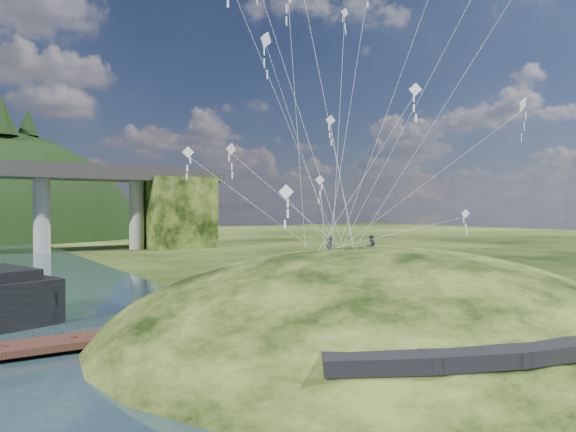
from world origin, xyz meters
TOP-DOWN VIEW (x-y plane):
  - ground at (0.00, 0.00)m, footprint 320.00×320.00m
  - grass_hill at (8.00, 2.00)m, footprint 36.00×32.00m
  - footpath at (7.46, -9.74)m, footprint 22.29×5.84m
  - wooden_dock at (-8.72, 7.42)m, footprint 14.94×2.98m
  - kite_flyers at (8.63, 4.57)m, footprint 5.24×1.65m
  - kite_swarm at (7.04, 4.73)m, footprint 19.91×18.18m

SIDE VIEW (x-z plane):
  - grass_hill at x=8.00m, z-range -8.00..5.00m
  - ground at x=0.00m, z-range 0.00..0.00m
  - wooden_dock at x=-8.72m, z-range -0.06..1.00m
  - footpath at x=7.46m, z-range 1.67..2.50m
  - kite_flyers at x=8.63m, z-range 4.79..6.57m
  - kite_swarm at x=7.04m, z-range 6.33..27.83m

